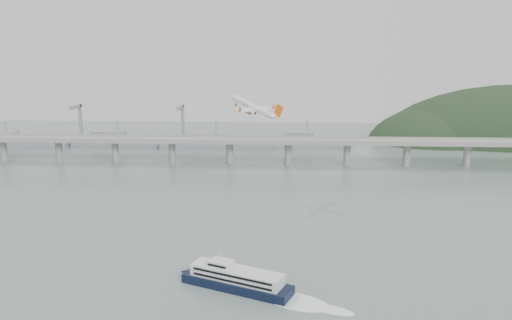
{
  "coord_description": "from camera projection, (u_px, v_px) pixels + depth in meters",
  "views": [
    {
      "loc": [
        13.93,
        -217.46,
        97.07
      ],
      "look_at": [
        0.0,
        55.0,
        36.0
      ],
      "focal_mm": 35.0,
      "sensor_mm": 36.0,
      "label": 1
    }
  ],
  "objects": [
    {
      "name": "bridge",
      "position": [
        263.0,
        144.0,
        424.95
      ],
      "size": [
        800.0,
        22.0,
        23.9
      ],
      "color": "gray",
      "rests_on": "ground"
    },
    {
      "name": "ferry",
      "position": [
        237.0,
        279.0,
        205.81
      ],
      "size": [
        73.67,
        36.58,
        14.67
      ],
      "rotation": [
        0.0,
        0.0,
        -0.39
      ],
      "color": "black",
      "rests_on": "ground"
    },
    {
      "name": "ground",
      "position": [
        250.0,
        260.0,
        233.83
      ],
      "size": [
        900.0,
        900.0,
        0.0
      ],
      "primitive_type": "plane",
      "color": "slate",
      "rests_on": "ground"
    },
    {
      "name": "airliner",
      "position": [
        255.0,
        108.0,
        320.46
      ],
      "size": [
        37.06,
        35.79,
        16.74
      ],
      "rotation": [
        0.05,
        -0.33,
        2.57
      ],
      "color": "white",
      "rests_on": "ground"
    },
    {
      "name": "distant_fleet",
      "position": [
        112.0,
        142.0,
        498.55
      ],
      "size": [
        453.0,
        60.9,
        40.0
      ],
      "color": "gray",
      "rests_on": "ground"
    }
  ]
}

